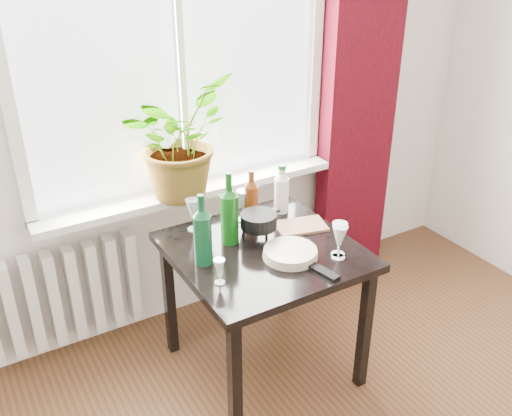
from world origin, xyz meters
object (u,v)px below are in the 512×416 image
wineglass_front_right (339,239)px  fondue_pot (259,226)px  wineglass_back_center (243,205)px  plate_stack (290,253)px  wine_bottle_left (202,229)px  cleaning_bottle (282,189)px  wineglass_far_right (339,242)px  potted_plant (178,139)px  tv_remote (323,272)px  cutting_board (301,226)px  bottle_amber (251,196)px  wineglass_back_left (193,214)px  table (264,264)px  radiator (64,295)px  wine_bottle_right (229,207)px  wineglass_front_left (219,271)px

wineglass_front_right → fondue_pot: wineglass_front_right is taller
wineglass_back_center → plate_stack: (0.01, -0.43, -0.07)m
wine_bottle_left → cleaning_bottle: 0.64m
wineglass_far_right → fondue_pot: 0.41m
potted_plant → cleaning_bottle: bearing=-30.7°
wineglass_front_right → tv_remote: wineglass_front_right is taller
wineglass_front_right → cutting_board: 0.32m
cleaning_bottle → wineglass_back_center: 0.23m
wine_bottle_left → tv_remote: 0.58m
wine_bottle_left → bottle_amber: wine_bottle_left is taller
wineglass_back_left → fondue_pot: 0.34m
table → potted_plant: potted_plant is taller
table → radiator: bearing=143.5°
plate_stack → radiator: bearing=140.1°
bottle_amber → cleaning_bottle: bearing=4.1°
wine_bottle_right → wineglass_back_center: bearing=43.7°
radiator → table: table is taller
tv_remote → wineglass_back_left: bearing=104.7°
wineglass_back_left → tv_remote: bearing=-63.6°
wineglass_back_left → cutting_board: (0.48, -0.26, -0.08)m
radiator → wineglass_front_right: bearing=-37.6°
wineglass_front_right → fondue_pot: size_ratio=0.84×
wineglass_back_center → wineglass_back_left: (-0.27, 0.04, -0.00)m
wine_bottle_right → wineglass_front_left: size_ratio=3.09×
table → wineglass_front_left: wineglass_front_left is taller
bottle_amber → wineglass_front_left: size_ratio=2.42×
table → wineglass_far_right: size_ratio=4.94×
wine_bottle_left → table: bearing=-5.4°
wineglass_front_right → wineglass_back_left: bearing=130.3°
wineglass_back_center → wineglass_front_right: bearing=-67.8°
wine_bottle_right → cleaning_bottle: (0.39, 0.14, -0.05)m
wineglass_front_right → tv_remote: 0.20m
bottle_amber → tv_remote: 0.61m
table → cutting_board: (0.27, 0.08, 0.10)m
wineglass_far_right → plate_stack: (-0.19, 0.12, -0.06)m
potted_plant → wineglass_back_left: size_ratio=3.57×
fondue_pot → plate_stack: bearing=-92.0°
table → tv_remote: size_ratio=5.32×
wineglass_back_center → tv_remote: (0.06, -0.62, -0.08)m
wineglass_front_right → wineglass_back_center: wineglass_back_center is taller
wineglass_far_right → wineglass_back_center: 0.58m
wine_bottle_left → wineglass_back_left: (0.09, 0.31, -0.09)m
wineglass_back_center → wineglass_front_left: wineglass_back_center is taller
table → wineglass_front_right: wineglass_front_right is taller
wineglass_front_left → tv_remote: (0.43, -0.17, -0.05)m
cleaning_bottle → plate_stack: cleaning_bottle is taller
wineglass_back_center → bottle_amber: bearing=-44.4°
wineglass_back_center → wineglass_back_left: 0.27m
table → wineglass_back_left: 0.44m
wine_bottle_left → wineglass_front_left: wine_bottle_left is taller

